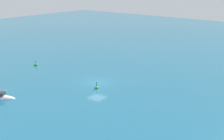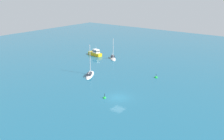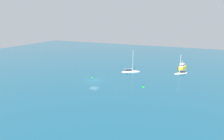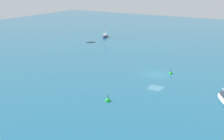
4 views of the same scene
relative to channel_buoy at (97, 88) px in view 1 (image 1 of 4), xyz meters
name	(u,v)px [view 1 (image 1 of 4)]	position (x,y,z in m)	size (l,w,h in m)	color
ground_plane	(97,83)	(-2.03, -1.76, -0.01)	(166.82, 166.82, 0.00)	#1E607F
channel_buoy	(97,88)	(0.00, 0.00, 0.00)	(0.65, 0.65, 1.29)	green
mooring_buoy	(36,66)	(-2.19, -17.14, 0.00)	(0.79, 0.79, 1.35)	green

